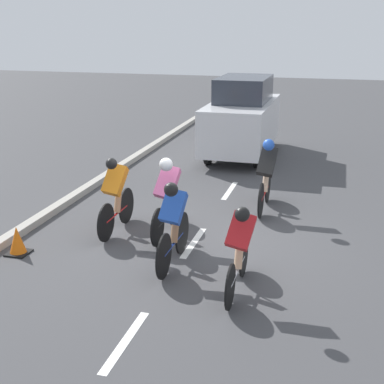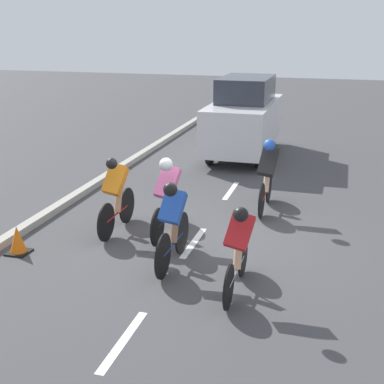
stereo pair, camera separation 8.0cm
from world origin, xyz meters
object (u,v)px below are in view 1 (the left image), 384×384
Objects in this scene: cyclist_red at (240,246)px; cyclist_black at (266,173)px; cyclist_pink at (167,194)px; cyclist_blue at (173,222)px; traffic_cone at (17,241)px; cyclist_orange at (116,193)px; support_car at (242,117)px.

cyclist_black reaches higher than cyclist_red.
cyclist_pink is 2.42m from cyclist_black.
cyclist_blue is 3.47× the size of traffic_cone.
support_car reaches higher than cyclist_orange.
cyclist_pink reaches higher than cyclist_blue.
traffic_cone is at bearing 73.46° from support_car.
support_car reaches higher than cyclist_blue.
cyclist_red is 3.65m from cyclist_black.
cyclist_blue is at bearing 112.48° from cyclist_pink.
cyclist_black is (-1.52, -1.88, 0.00)m from cyclist_pink.
cyclist_black is at bearing -138.78° from traffic_cone.
cyclist_black is at bearing -108.88° from cyclist_blue.
support_car is (1.37, -4.70, 0.30)m from cyclist_black.
cyclist_orange is at bearing -32.99° from cyclist_red.
cyclist_black reaches higher than cyclist_blue.
traffic_cone is (2.37, 7.98, -0.89)m from support_car.
support_car is at bearing -91.34° from cyclist_pink.
traffic_cone is (3.86, -0.37, -0.51)m from cyclist_red.
support_car reaches higher than traffic_cone.
cyclist_red is 3.91m from traffic_cone.
cyclist_orange is 0.99× the size of cyclist_red.
cyclist_red is at bearing 152.74° from cyclist_blue.
support_car is at bearing -106.54° from traffic_cone.
cyclist_pink is 3.51× the size of traffic_cone.
cyclist_blue is (-0.48, 1.16, -0.05)m from cyclist_pink.
cyclist_orange is 1.82m from cyclist_blue.
cyclist_orange is 0.97× the size of cyclist_pink.
cyclist_blue is at bearing 92.41° from support_car.
cyclist_pink is (-0.97, -0.06, 0.05)m from cyclist_orange.
cyclist_orange is at bearing 37.99° from cyclist_black.
support_car is (-0.15, -6.59, 0.30)m from cyclist_pink.
cyclist_pink is 0.42× the size of support_car.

